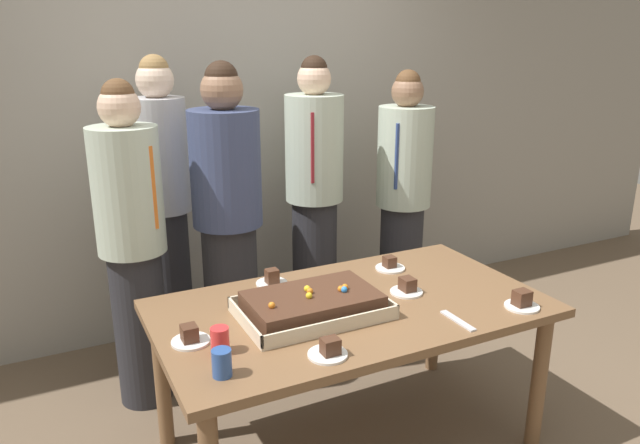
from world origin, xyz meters
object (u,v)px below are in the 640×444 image
plated_slice_center_back (190,337)px  person_serving_front (403,198)px  party_table (351,321)px  person_green_shirt_behind (228,224)px  person_striped_tie_right (314,198)px  plated_slice_center_front (407,288)px  drink_cup_nearest (220,340)px  plated_slice_far_left (390,265)px  sheet_cake (312,305)px  plated_slice_near_left (329,350)px  person_left_edge_reaching (165,207)px  plated_slice_far_right (272,280)px  plated_slice_near_right (522,302)px  drink_cup_middle (222,363)px  person_far_right_suit (133,244)px  cake_server_utensil (458,321)px

plated_slice_center_back → person_serving_front: 1.97m
party_table → person_green_shirt_behind: 0.93m
person_serving_front → person_green_shirt_behind: person_green_shirt_behind is taller
plated_slice_center_back → person_striped_tie_right: (1.08, 1.12, 0.16)m
plated_slice_center_front → drink_cup_nearest: size_ratio=1.50×
party_table → plated_slice_far_left: (0.38, 0.28, 0.10)m
party_table → sheet_cake: bearing=-175.6°
plated_slice_center_back → person_striped_tie_right: bearing=46.1°
sheet_cake → person_striped_tie_right: (0.55, 1.11, 0.13)m
sheet_cake → plated_slice_near_left: (-0.09, -0.34, -0.02)m
drink_cup_nearest → person_left_edge_reaching: size_ratio=0.06×
drink_cup_nearest → person_serving_front: bearing=36.0°
plated_slice_center_front → plated_slice_far_right: bearing=145.0°
plated_slice_near_right → plated_slice_center_back: size_ratio=1.00×
sheet_cake → plated_slice_far_left: (0.58, 0.30, -0.03)m
plated_slice_near_left → plated_slice_far_left: 0.93m
plated_slice_far_right → plated_slice_center_back: size_ratio=1.00×
plated_slice_far_left → person_striped_tie_right: person_striped_tie_right is taller
plated_slice_near_left → drink_cup_middle: (-0.39, 0.04, 0.03)m
plated_slice_near_left → person_striped_tie_right: 1.59m
plated_slice_center_back → person_far_right_suit: bearing=93.9°
party_table → person_serving_front: 1.40m
plated_slice_far_right → cake_server_utensil: (0.54, -0.71, -0.02)m
plated_slice_near_left → plated_slice_far_right: (0.06, 0.72, 0.00)m
party_table → plated_slice_far_left: 0.49m
drink_cup_middle → cake_server_utensil: bearing=-2.0°
plated_slice_far_left → plated_slice_near_left: bearing=-136.7°
drink_cup_nearest → cake_server_utensil: size_ratio=0.50×
plated_slice_near_right → person_far_right_suit: (-1.43, 1.19, 0.11)m
plated_slice_center_front → person_far_right_suit: bearing=142.2°
plated_slice_near_left → person_serving_front: bearing=47.7°
person_serving_front → cake_server_utensil: bearing=23.1°
person_striped_tie_right → person_far_right_suit: (-1.13, -0.26, -0.04)m
plated_slice_center_front → person_left_edge_reaching: size_ratio=0.08×
plated_slice_far_right → person_serving_front: 1.35m
drink_cup_nearest → person_striped_tie_right: bearing=51.3°
drink_cup_nearest → drink_cup_middle: (-0.04, -0.16, 0.00)m
drink_cup_nearest → person_left_edge_reaching: 1.37m
drink_cup_nearest → drink_cup_middle: same height
party_table → person_serving_front: (0.95, 1.01, 0.22)m
sheet_cake → plated_slice_far_left: sheet_cake is taller
sheet_cake → plated_slice_far_right: (-0.03, 0.38, -0.02)m
drink_cup_nearest → person_far_right_suit: size_ratio=0.06×
plated_slice_far_right → cake_server_utensil: size_ratio=0.75×
drink_cup_middle → person_left_edge_reaching: 1.53m
person_serving_front → person_left_edge_reaching: size_ratio=0.94×
drink_cup_middle → person_green_shirt_behind: (0.41, 1.15, 0.12)m
person_green_shirt_behind → cake_server_utensil: bearing=21.1°
plated_slice_near_right → person_striped_tie_right: person_striped_tie_right is taller
plated_slice_far_right → drink_cup_middle: bearing=-124.2°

